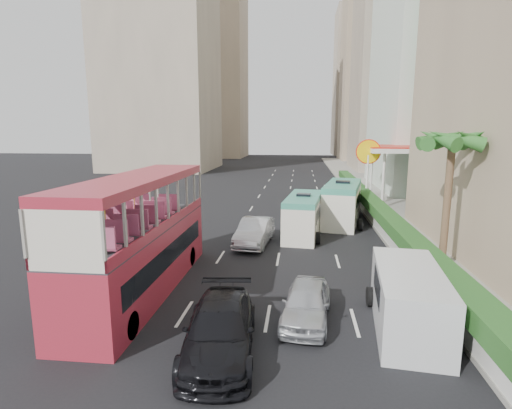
# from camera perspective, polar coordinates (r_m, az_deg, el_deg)

# --- Properties ---
(ground_plane) EXTENTS (200.00, 200.00, 0.00)m
(ground_plane) POSITION_cam_1_polar(r_m,az_deg,el_deg) (17.32, 3.58, -13.02)
(ground_plane) COLOR black
(ground_plane) RESTS_ON ground
(double_decker_bus) EXTENTS (2.50, 11.00, 5.06)m
(double_decker_bus) POSITION_cam_1_polar(r_m,az_deg,el_deg) (17.77, -16.09, -4.18)
(double_decker_bus) COLOR #A52334
(double_decker_bus) RESTS_ON ground
(car_silver_lane_a) EXTENTS (2.19, 5.01, 1.60)m
(car_silver_lane_a) POSITION_cam_1_polar(r_m,az_deg,el_deg) (24.70, -0.19, -5.73)
(car_silver_lane_a) COLOR silver
(car_silver_lane_a) RESTS_ON ground
(car_silver_lane_b) EXTENTS (2.09, 4.27, 1.40)m
(car_silver_lane_b) POSITION_cam_1_polar(r_m,az_deg,el_deg) (15.47, 7.15, -16.11)
(car_silver_lane_b) COLOR silver
(car_silver_lane_b) RESTS_ON ground
(car_black) EXTENTS (2.66, 5.50, 1.54)m
(car_black) POSITION_cam_1_polar(r_m,az_deg,el_deg) (13.53, -5.10, -20.24)
(car_black) COLOR black
(car_black) RESTS_ON ground
(van_asset) EXTENTS (2.95, 4.81, 1.25)m
(van_asset) POSITION_cam_1_polar(r_m,az_deg,el_deg) (34.26, 6.97, -1.20)
(van_asset) COLOR silver
(van_asset) RESTS_ON ground
(minibus_near) EXTENTS (2.72, 6.24, 2.68)m
(minibus_near) POSITION_cam_1_polar(r_m,az_deg,el_deg) (26.68, 6.76, -1.61)
(minibus_near) COLOR silver
(minibus_near) RESTS_ON ground
(minibus_far) EXTENTS (3.58, 7.20, 3.05)m
(minibus_far) POSITION_cam_1_polar(r_m,az_deg,el_deg) (30.75, 12.22, 0.19)
(minibus_far) COLOR silver
(minibus_far) RESTS_ON ground
(panel_van_near) EXTENTS (2.73, 5.58, 2.15)m
(panel_van_near) POSITION_cam_1_polar(r_m,az_deg,el_deg) (15.35, 20.92, -12.56)
(panel_van_near) COLOR silver
(panel_van_near) RESTS_ON ground
(panel_van_far) EXTENTS (2.02, 4.94, 1.97)m
(panel_van_far) POSITION_cam_1_polar(r_m,az_deg,el_deg) (35.21, 11.42, 0.62)
(panel_van_far) COLOR silver
(panel_van_far) RESTS_ON ground
(sidewalk) EXTENTS (6.00, 120.00, 0.18)m
(sidewalk) POSITION_cam_1_polar(r_m,az_deg,el_deg) (42.26, 17.55, 0.73)
(sidewalk) COLOR #99968C
(sidewalk) RESTS_ON ground
(kerb_wall) EXTENTS (0.30, 44.00, 1.00)m
(kerb_wall) POSITION_cam_1_polar(r_m,az_deg,el_deg) (31.00, 16.40, -1.51)
(kerb_wall) COLOR silver
(kerb_wall) RESTS_ON sidewalk
(hedge) EXTENTS (1.10, 44.00, 0.70)m
(hedge) POSITION_cam_1_polar(r_m,az_deg,el_deg) (30.84, 16.48, 0.03)
(hedge) COLOR #2D6626
(hedge) RESTS_ON kerb_wall
(palm_tree) EXTENTS (0.36, 0.36, 6.40)m
(palm_tree) POSITION_cam_1_polar(r_m,az_deg,el_deg) (21.39, 25.60, -0.02)
(palm_tree) COLOR brown
(palm_tree) RESTS_ON sidewalk
(shell_station) EXTENTS (6.50, 8.00, 5.50)m
(shell_station) POSITION_cam_1_polar(r_m,az_deg,el_deg) (40.18, 19.70, 3.96)
(shell_station) COLOR silver
(shell_station) RESTS_ON ground
(tower_mid) EXTENTS (16.00, 16.00, 50.00)m
(tower_mid) POSITION_cam_1_polar(r_m,az_deg,el_deg) (77.99, 20.68, 23.29)
(tower_mid) COLOR #B2A28C
(tower_mid) RESTS_ON ground
(tower_far_a) EXTENTS (14.00, 14.00, 44.00)m
(tower_far_a) POSITION_cam_1_polar(r_m,az_deg,el_deg) (100.36, 16.47, 18.75)
(tower_far_a) COLOR tan
(tower_far_a) RESTS_ON ground
(tower_far_b) EXTENTS (14.00, 14.00, 40.00)m
(tower_far_b) POSITION_cam_1_polar(r_m,az_deg,el_deg) (121.68, 14.56, 16.37)
(tower_far_b) COLOR #B2A28C
(tower_far_b) RESTS_ON ground
(tower_left_a) EXTENTS (18.00, 18.00, 52.00)m
(tower_left_a) POSITION_cam_1_polar(r_m,az_deg,el_deg) (77.44, -13.77, 24.50)
(tower_left_a) COLOR #B2A28C
(tower_left_a) RESTS_ON ground
(tower_left_b) EXTENTS (16.00, 16.00, 46.00)m
(tower_left_b) POSITION_cam_1_polar(r_m,az_deg,el_deg) (109.46, -6.07, 18.91)
(tower_left_b) COLOR tan
(tower_left_b) RESTS_ON ground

